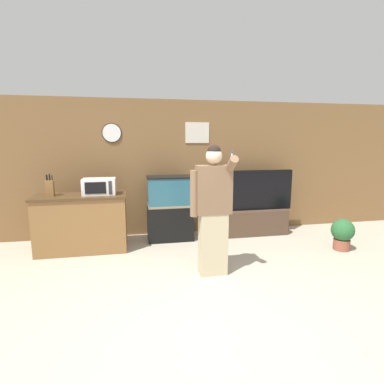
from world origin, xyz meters
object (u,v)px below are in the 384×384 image
object	(u,v)px
microwave	(99,186)
tv_on_stand	(253,215)
aquarium_on_stand	(170,208)
potted_plant	(343,233)
knife_block	(50,188)
person_standing	(213,209)
counter_island	(82,223)

from	to	relation	value
microwave	tv_on_stand	xyz separation A→B (m)	(2.86, 0.29, -0.70)
aquarium_on_stand	tv_on_stand	world-z (taller)	tv_on_stand
microwave	potted_plant	distance (m)	4.16
microwave	aquarium_on_stand	bearing A→B (deg)	13.37
knife_block	potted_plant	world-z (taller)	knife_block
microwave	aquarium_on_stand	world-z (taller)	microwave
potted_plant	knife_block	bearing A→B (deg)	170.18
knife_block	aquarium_on_stand	bearing A→B (deg)	8.27
aquarium_on_stand	potted_plant	bearing A→B (deg)	-21.71
tv_on_stand	person_standing	size ratio (longest dim) A/B	0.89
aquarium_on_stand	tv_on_stand	xyz separation A→B (m)	(1.65, 0.00, -0.22)
microwave	knife_block	xyz separation A→B (m)	(-0.76, 0.00, -0.00)
person_standing	tv_on_stand	bearing A→B (deg)	51.70
aquarium_on_stand	tv_on_stand	size ratio (longest dim) A/B	0.76
knife_block	person_standing	size ratio (longest dim) A/B	0.20
counter_island	knife_block	size ratio (longest dim) A/B	4.13
knife_block	person_standing	bearing A→B (deg)	-28.97
aquarium_on_stand	person_standing	distance (m)	1.67
aquarium_on_stand	person_standing	bearing A→B (deg)	-76.26
microwave	person_standing	xyz separation A→B (m)	(1.60, -1.31, -0.16)
knife_block	potted_plant	xyz separation A→B (m)	(4.76, -0.82, -0.79)
potted_plant	counter_island	bearing A→B (deg)	169.04
knife_block	person_standing	xyz separation A→B (m)	(2.36, -1.31, -0.15)
counter_island	knife_block	bearing A→B (deg)	-178.96
person_standing	aquarium_on_stand	bearing A→B (deg)	103.74
counter_island	knife_block	distance (m)	0.76
counter_island	microwave	world-z (taller)	microwave
counter_island	knife_block	world-z (taller)	knife_block
microwave	potted_plant	bearing A→B (deg)	-11.64
microwave	tv_on_stand	bearing A→B (deg)	5.77
counter_island	tv_on_stand	world-z (taller)	tv_on_stand
microwave	potted_plant	size ratio (longest dim) A/B	0.99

